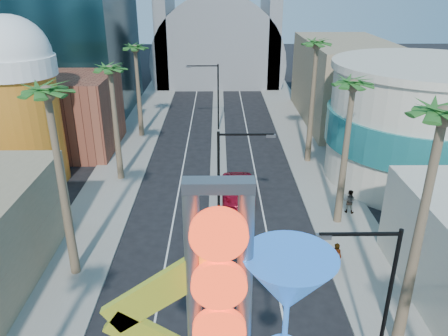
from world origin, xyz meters
TOP-DOWN VIEW (x-y plane):
  - sidewalk_west at (-9.50, 35.00)m, footprint 5.00×100.00m
  - sidewalk_east at (9.50, 35.00)m, footprint 5.00×100.00m
  - median at (0.00, 38.00)m, footprint 1.60×84.00m
  - brick_filler_west at (-16.00, 38.00)m, footprint 10.00×10.00m
  - filler_east at (16.00, 48.00)m, footprint 10.00×20.00m
  - beer_mug at (-17.00, 30.00)m, footprint 7.00×7.00m
  - turquoise_building at (18.00, 30.00)m, footprint 16.60×16.60m
  - canopy at (0.00, 72.00)m, footprint 22.00×16.00m
  - streetlight_0 at (0.55, 20.00)m, footprint 3.79×0.25m
  - streetlight_1 at (-0.55, 44.00)m, footprint 3.79×0.25m
  - streetlight_2 at (6.72, 8.00)m, footprint 3.45×0.25m
  - palm_1 at (-9.00, 16.00)m, footprint 2.40×2.40m
  - palm_2 at (-9.00, 30.00)m, footprint 2.40×2.40m
  - palm_3 at (-9.00, 42.00)m, footprint 2.40×2.40m
  - palm_5 at (9.00, 10.00)m, footprint 2.40×2.40m
  - palm_6 at (9.00, 22.00)m, footprint 2.40×2.40m
  - palm_7 at (9.00, 34.00)m, footprint 2.40×2.40m
  - red_pickup at (1.63, 26.25)m, footprint 2.70×5.81m
  - pedestrian_a at (7.30, 16.00)m, footprint 0.84×0.72m
  - pedestrian_b at (10.17, 23.32)m, footprint 1.14×1.03m

SIDE VIEW (x-z plane):
  - sidewalk_west at x=-9.50m, z-range 0.00..0.15m
  - sidewalk_east at x=9.50m, z-range 0.00..0.15m
  - median at x=0.00m, z-range 0.00..0.15m
  - red_pickup at x=1.63m, z-range 0.00..1.61m
  - pedestrian_b at x=10.17m, z-range 0.15..2.06m
  - pedestrian_a at x=7.30m, z-range 0.15..2.08m
  - brick_filler_west at x=-16.00m, z-range 0.00..8.00m
  - canopy at x=0.00m, z-range -6.69..15.31m
  - streetlight_2 at x=6.72m, z-range 0.83..8.83m
  - streetlight_0 at x=0.55m, z-range 0.88..8.88m
  - streetlight_1 at x=-0.55m, z-range 0.88..8.88m
  - filler_east at x=16.00m, z-range 0.00..10.00m
  - turquoise_building at x=18.00m, z-range -0.05..10.55m
  - beer_mug at x=-17.00m, z-range 0.59..15.09m
  - palm_2 at x=-9.00m, z-range 3.88..15.08m
  - palm_3 at x=-9.00m, z-range 3.88..15.08m
  - palm_6 at x=9.00m, z-range 4.08..15.78m
  - palm_1 at x=-9.00m, z-range 4.47..17.17m
  - palm_7 at x=9.00m, z-range 4.47..17.17m
  - palm_5 at x=9.00m, z-range 4.67..17.87m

